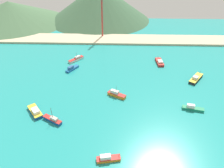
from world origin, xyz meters
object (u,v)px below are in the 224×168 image
fishing_boat_7 (160,62)px  fishing_boat_1 (196,78)px  fishing_boat_0 (35,111)px  fishing_boat_8 (72,68)px  fishing_boat_2 (116,94)px  fishing_boat_5 (76,59)px  fishing_boat_3 (108,158)px  fishing_boat_4 (192,108)px  radio_tower (102,12)px  fishing_boat_6 (53,120)px

fishing_boat_7 → fishing_boat_1: bearing=-48.0°
fishing_boat_0 → fishing_boat_8: (7.91, 34.47, -0.09)m
fishing_boat_2 → fishing_boat_1: bearing=20.3°
fishing_boat_5 → fishing_boat_2: bearing=-54.8°
fishing_boat_3 → fishing_boat_4: bearing=37.2°
fishing_boat_0 → radio_tower: radio_tower is taller
fishing_boat_5 → fishing_boat_8: bearing=-92.1°
fishing_boat_1 → fishing_boat_6: (-62.21, -30.93, 0.01)m
fishing_boat_3 → fishing_boat_7: (25.75, 63.96, -0.05)m
fishing_boat_1 → fishing_boat_2: fishing_boat_2 is taller
fishing_boat_0 → fishing_boat_5: (8.32, 45.35, -0.13)m
radio_tower → fishing_boat_8: bearing=-105.6°
fishing_boat_1 → fishing_boat_7: fishing_boat_1 is taller
fishing_boat_2 → fishing_boat_5: fishing_boat_2 is taller
radio_tower → fishing_boat_3: bearing=-85.1°
fishing_boat_4 → fishing_boat_6: 54.93m
fishing_boat_2 → fishing_boat_8: 32.51m
fishing_boat_4 → fishing_boat_6: fishing_boat_6 is taller
fishing_boat_7 → fishing_boat_5: bearing=177.4°
fishing_boat_4 → fishing_boat_7: 39.72m
fishing_boat_5 → radio_tower: 41.36m
fishing_boat_0 → fishing_boat_5: size_ratio=1.01×
fishing_boat_0 → fishing_boat_7: 70.19m
fishing_boat_1 → fishing_boat_2: 41.21m
fishing_boat_0 → fishing_boat_6: bearing=-28.5°
fishing_boat_6 → fishing_boat_8: (-0.20, 38.87, -0.04)m
fishing_boat_6 → fishing_boat_3: bearing=-37.3°
fishing_boat_1 → fishing_boat_6: size_ratio=1.30×
fishing_boat_8 → fishing_boat_2: bearing=-43.1°
fishing_boat_0 → fishing_boat_8: 35.37m
fishing_boat_2 → fishing_boat_4: size_ratio=0.96×
fishing_boat_3 → fishing_boat_5: fishing_boat_5 is taller
fishing_boat_5 → fishing_boat_8: fishing_boat_5 is taller
radio_tower → fishing_boat_5: bearing=-109.5°
fishing_boat_3 → fishing_boat_8: 59.30m
fishing_boat_1 → fishing_boat_5: 64.79m
fishing_boat_5 → fishing_boat_4: bearing=-37.3°
fishing_boat_7 → fishing_boat_8: (-47.39, -8.75, 0.04)m
fishing_boat_3 → radio_tower: size_ratio=0.22×
fishing_boat_5 → fishing_boat_7: (46.99, -2.13, -0.00)m
fishing_boat_3 → radio_tower: 103.44m
fishing_boat_6 → radio_tower: 87.92m
fishing_boat_6 → radio_tower: radio_tower is taller
fishing_boat_5 → fishing_boat_7: bearing=-2.6°
fishing_boat_3 → fishing_boat_4: 41.18m
fishing_boat_4 → fishing_boat_0: bearing=-176.2°
fishing_boat_2 → fishing_boat_6: size_ratio=1.03×
fishing_boat_5 → fishing_boat_6: bearing=-90.2°
fishing_boat_4 → fishing_boat_6: (-54.26, -8.53, 0.06)m
fishing_boat_6 → radio_tower: (12.80, 85.35, 16.78)m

